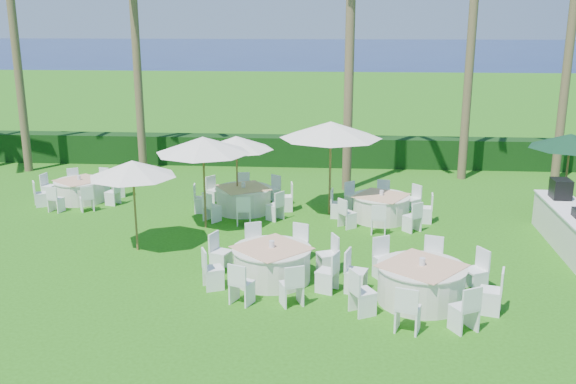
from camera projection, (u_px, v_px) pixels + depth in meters
name	position (u px, v px, depth m)	size (l,w,h in m)	color
ground	(228.00, 276.00, 15.24)	(120.00, 120.00, 0.00)	#236010
hedge	(276.00, 150.00, 26.63)	(34.00, 1.00, 1.20)	black
ocean	(324.00, 52.00, 113.38)	(260.00, 260.00, 0.00)	#070D48
banquet_table_b	(272.00, 263.00, 14.88)	(3.14, 3.14, 0.97)	silver
banquet_table_c	(421.00, 283.00, 13.74)	(3.31, 3.31, 1.00)	silver
banquet_table_d	(80.00, 190.00, 21.34)	(2.89, 2.89, 0.89)	silver
banquet_table_e	(244.00, 199.00, 20.21)	(3.13, 3.13, 0.94)	silver
banquet_table_f	(381.00, 207.00, 19.36)	(3.06, 3.06, 0.93)	silver
umbrella_a	(132.00, 169.00, 16.36)	(2.26, 2.26, 2.42)	brown
umbrella_b	(203.00, 145.00, 18.11)	(2.71, 2.71, 2.69)	brown
umbrella_c	(236.00, 143.00, 19.90)	(2.33, 2.33, 2.39)	brown
umbrella_d	(331.00, 130.00, 19.33)	(3.12, 3.12, 2.92)	brown
umbrella_green	(571.00, 141.00, 19.35)	(2.48, 2.48, 2.56)	brown
buffet_table	(572.00, 229.00, 16.88)	(1.06, 4.49, 1.59)	silver
palm_a	(15.00, 37.00, 24.34)	(4.10, 4.40, 9.53)	brown
palm_b	(137.00, 56.00, 24.68)	(4.39, 4.21, 8.12)	brown
palm_c	(350.00, 18.00, 21.35)	(4.40, 3.96, 10.87)	brown
palm_d	(471.00, 44.00, 23.16)	(4.27, 4.36, 9.12)	brown
palm_e	(571.00, 34.00, 22.71)	(4.40, 4.14, 9.80)	brown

